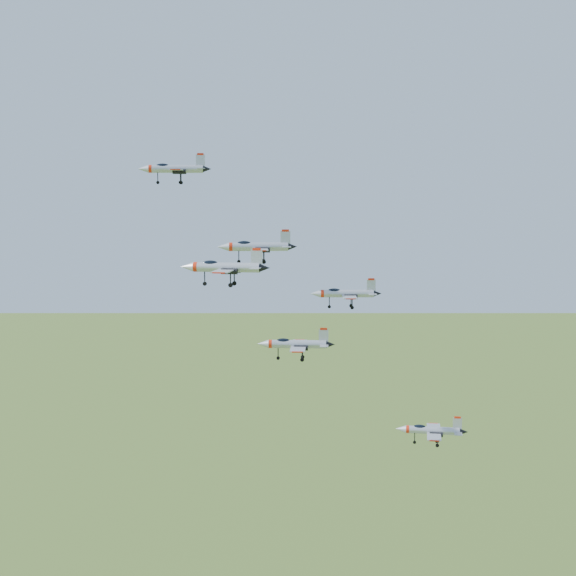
# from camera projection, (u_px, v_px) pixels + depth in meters

# --- Properties ---
(jet_lead) EXTENTS (12.49, 10.65, 3.41)m
(jet_lead) POSITION_uv_depth(u_px,v_px,m) (174.00, 169.00, 138.83)
(jet_lead) COLOR #AFB3BC
(jet_left_high) EXTENTS (12.77, 10.87, 3.48)m
(jet_left_high) POSITION_uv_depth(u_px,v_px,m) (256.00, 247.00, 129.19)
(jet_left_high) COLOR #AFB3BC
(jet_right_high) EXTENTS (12.05, 9.97, 3.22)m
(jet_right_high) POSITION_uv_depth(u_px,v_px,m) (224.00, 267.00, 104.62)
(jet_right_high) COLOR #AFB3BC
(jet_left_low) EXTENTS (11.36, 9.61, 3.07)m
(jet_left_low) POSITION_uv_depth(u_px,v_px,m) (345.00, 293.00, 127.37)
(jet_left_low) COLOR #AFB3BC
(jet_right_low) EXTENTS (11.02, 9.24, 2.95)m
(jet_right_low) POSITION_uv_depth(u_px,v_px,m) (295.00, 344.00, 112.67)
(jet_right_low) COLOR #AFB3BC
(jet_trail) EXTENTS (10.75, 8.89, 2.87)m
(jet_trail) POSITION_uv_depth(u_px,v_px,m) (431.00, 430.00, 119.49)
(jet_trail) COLOR #AFB3BC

